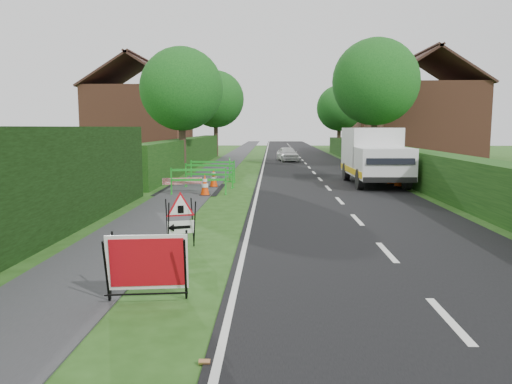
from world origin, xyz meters
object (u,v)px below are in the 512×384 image
object	(u,v)px
works_van	(374,155)
triangle_sign	(179,216)
hatchback_car	(288,154)
red_rect_sign	(147,264)

from	to	relation	value
works_van	triangle_sign	bearing A→B (deg)	-119.01
hatchback_car	red_rect_sign	bearing A→B (deg)	-104.59
triangle_sign	hatchback_car	world-z (taller)	hatchback_car
triangle_sign	works_van	bearing A→B (deg)	42.78
red_rect_sign	works_van	size ratio (longest dim) A/B	0.22
works_van	hatchback_car	size ratio (longest dim) A/B	1.73
triangle_sign	works_van	xyz separation A→B (m)	(6.32, 11.81, 0.62)
red_rect_sign	hatchback_car	distance (m)	29.97
red_rect_sign	triangle_sign	size ratio (longest dim) A/B	1.21
works_van	hatchback_car	xyz separation A→B (m)	(-3.30, 14.87, -0.77)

